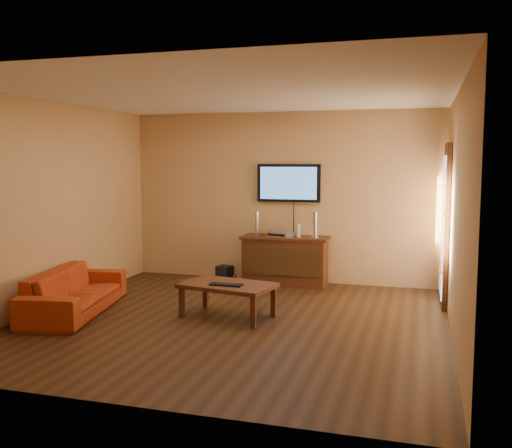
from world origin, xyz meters
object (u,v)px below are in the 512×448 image
at_px(media_console, 285,260).
at_px(speaker_left, 257,224).
at_px(av_receiver, 280,234).
at_px(speaker_right, 315,226).
at_px(television, 289,183).
at_px(sofa, 75,284).
at_px(game_console, 298,230).
at_px(subwoofer, 225,273).
at_px(bottle, 235,280).
at_px(keyboard, 226,285).
at_px(coffee_table, 228,288).

relative_size(media_console, speaker_left, 3.61).
height_order(speaker_left, av_receiver, speaker_left).
bearing_deg(speaker_right, television, 152.78).
bearing_deg(sofa, game_console, -56.07).
bearing_deg(av_receiver, subwoofer, -168.66).
height_order(speaker_right, av_receiver, speaker_right).
distance_m(bottle, keyboard, 1.92).
bearing_deg(av_receiver, speaker_right, 21.68).
distance_m(coffee_table, game_console, 2.18).
bearing_deg(coffee_table, subwoofer, 110.38).
distance_m(speaker_left, av_receiver, 0.43).
bearing_deg(av_receiver, game_console, 32.98).
bearing_deg(television, media_console, -90.00).
distance_m(media_console, game_console, 0.52).
distance_m(media_console, speaker_left, 0.72).
relative_size(media_console, subwoofer, 6.06).
distance_m(av_receiver, subwoofer, 1.19).
xyz_separation_m(television, av_receiver, (-0.06, -0.27, -0.78)).
xyz_separation_m(sofa, game_console, (2.38, 2.42, 0.49)).
height_order(television, keyboard, television).
relative_size(speaker_right, keyboard, 0.98).
height_order(coffee_table, keyboard, keyboard).
bearing_deg(keyboard, speaker_right, 72.21).
bearing_deg(keyboard, bottle, 105.16).
bearing_deg(media_console, av_receiver, -139.18).
bearing_deg(av_receiver, sofa, -113.29).
bearing_deg(bottle, game_console, 21.62).
height_order(television, av_receiver, television).
bearing_deg(bottle, subwoofer, 127.26).
xyz_separation_m(media_console, bottle, (-0.71, -0.35, -0.29)).
xyz_separation_m(television, speaker_left, (-0.47, -0.21, -0.65)).
distance_m(av_receiver, bottle, 1.00).
xyz_separation_m(av_receiver, subwoofer, (-0.97, 0.12, -0.69)).
height_order(speaker_left, subwoofer, speaker_left).
height_order(sofa, keyboard, sofa).
xyz_separation_m(media_console, television, (-0.00, 0.22, 1.20)).
relative_size(sofa, bottle, 9.89).
xyz_separation_m(subwoofer, keyboard, (0.81, -2.25, 0.32)).
bearing_deg(subwoofer, game_console, 10.71).
relative_size(sofa, game_console, 9.31).
xyz_separation_m(speaker_right, av_receiver, (-0.54, -0.03, -0.14)).
distance_m(television, speaker_left, 0.83).
height_order(coffee_table, sofa, sofa).
distance_m(av_receiver, game_console, 0.28).
relative_size(sofa, keyboard, 4.70).
relative_size(speaker_left, keyboard, 0.93).
bearing_deg(television, speaker_right, -27.22).
bearing_deg(speaker_right, coffee_table, -109.22).
bearing_deg(speaker_right, media_console, 176.85).
distance_m(media_console, av_receiver, 0.42).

